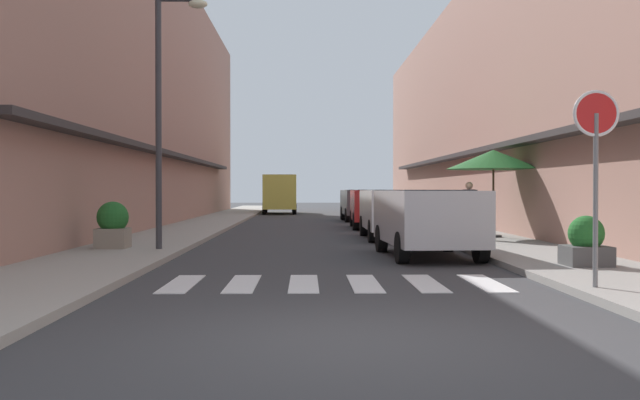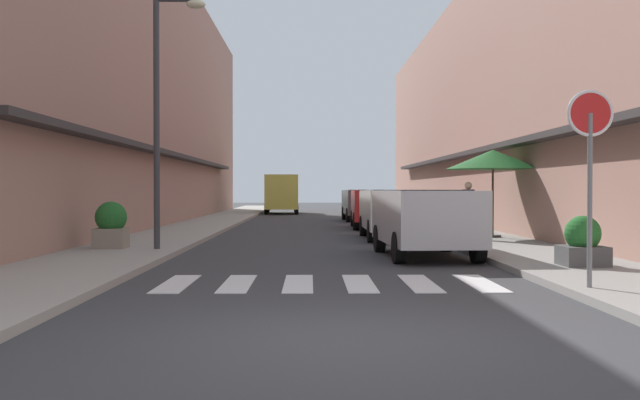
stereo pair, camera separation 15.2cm
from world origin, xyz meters
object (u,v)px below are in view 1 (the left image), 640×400
at_px(delivery_van, 280,191).
at_px(parked_car_mid, 395,208).
at_px(cafe_umbrella, 493,160).
at_px(pedestrian_walking_near, 469,209).
at_px(parked_car_far, 375,204).
at_px(planter_midblock, 113,225).
at_px(round_street_sign, 596,136).
at_px(parked_car_near, 427,215).
at_px(parked_car_distant, 362,201).
at_px(planter_corner, 586,243).
at_px(street_lamp, 166,94).

bearing_deg(delivery_van, parked_car_mid, -79.66).
relative_size(cafe_umbrella, pedestrian_walking_near, 1.71).
xyz_separation_m(parked_car_far, planter_midblock, (-7.11, -10.77, -0.27)).
distance_m(parked_car_mid, round_street_sign, 11.85).
relative_size(parked_car_near, planter_midblock, 3.97).
height_order(parked_car_far, pedestrian_walking_near, pedestrian_walking_near).
relative_size(parked_car_near, round_street_sign, 1.56).
xyz_separation_m(delivery_van, planter_midblock, (-2.86, -27.99, -0.75)).
bearing_deg(parked_car_mid, parked_car_distant, 90.00).
bearing_deg(pedestrian_walking_near, parked_car_mid, -154.98).
distance_m(parked_car_near, planter_corner, 3.78).
bearing_deg(pedestrian_walking_near, parked_car_near, -45.71).
height_order(parked_car_near, parked_car_mid, same).
bearing_deg(parked_car_distant, cafe_umbrella, -78.80).
bearing_deg(planter_midblock, parked_car_near, -9.39).
bearing_deg(planter_corner, parked_car_near, 128.65).
distance_m(parked_car_far, round_street_sign, 17.85).
distance_m(planter_midblock, pedestrian_walking_near, 9.44).
height_order(parked_car_mid, planter_corner, parked_car_mid).
bearing_deg(parked_car_mid, pedestrian_walking_near, -43.12).
xyz_separation_m(parked_car_near, parked_car_far, (-0.00, 11.95, 0.00)).
bearing_deg(parked_car_far, delivery_van, 103.85).
bearing_deg(planter_corner, parked_car_distant, 96.26).
xyz_separation_m(round_street_sign, street_lamp, (-7.19, 6.72, 1.43)).
distance_m(parked_car_distant, street_lamp, 18.72).
distance_m(delivery_van, pedestrian_walking_near, 25.74).
relative_size(street_lamp, planter_midblock, 5.41).
height_order(delivery_van, cafe_umbrella, cafe_umbrella).
xyz_separation_m(parked_car_near, planter_corner, (2.35, -2.94, -0.40)).
relative_size(delivery_van, planter_midblock, 5.06).
height_order(round_street_sign, cafe_umbrella, round_street_sign).
relative_size(planter_midblock, pedestrian_walking_near, 0.69).
distance_m(parked_car_near, street_lamp, 6.49).
relative_size(parked_car_far, cafe_umbrella, 1.61).
xyz_separation_m(parked_car_far, delivery_van, (-4.25, 17.22, 0.48)).
distance_m(cafe_umbrella, planter_corner, 8.04).
height_order(parked_car_far, planter_corner, parked_car_far).
xyz_separation_m(street_lamp, planter_midblock, (-1.29, 0.26, -2.99)).
bearing_deg(parked_car_far, cafe_umbrella, -69.10).
distance_m(parked_car_near, pedestrian_walking_near, 4.55).
bearing_deg(parked_car_distant, pedestrian_walking_near, -82.68).
distance_m(parked_car_far, parked_car_distant, 6.55).
xyz_separation_m(round_street_sign, pedestrian_walking_near, (0.47, 9.97, -1.28)).
xyz_separation_m(delivery_van, round_street_sign, (5.62, -34.97, 0.81)).
xyz_separation_m(planter_midblock, pedestrian_walking_near, (8.95, 2.99, 0.28)).
xyz_separation_m(parked_car_distant, delivery_van, (-4.25, 10.67, 0.48)).
height_order(parked_car_mid, pedestrian_walking_near, pedestrian_walking_near).
bearing_deg(parked_car_near, parked_car_distant, 90.00).
relative_size(parked_car_far, pedestrian_walking_near, 2.77).
xyz_separation_m(parked_car_far, planter_corner, (2.35, -14.89, -0.40)).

